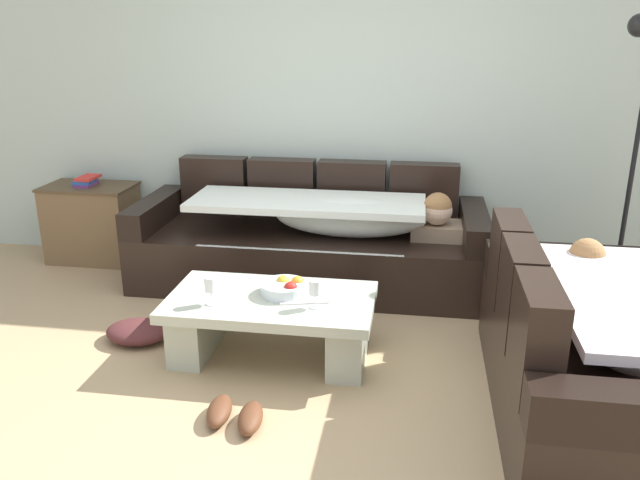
% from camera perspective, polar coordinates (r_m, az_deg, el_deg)
% --- Properties ---
extents(ground_plane, '(14.00, 14.00, 0.00)m').
position_cam_1_polar(ground_plane, '(3.48, -2.04, -14.07)').
color(ground_plane, tan).
extents(back_wall, '(9.00, 0.10, 2.70)m').
position_cam_1_polar(back_wall, '(5.08, 2.46, 12.62)').
color(back_wall, '#B6C9BD').
rests_on(back_wall, ground_plane).
extents(couch_along_wall, '(2.59, 0.92, 0.88)m').
position_cam_1_polar(couch_along_wall, '(4.82, -0.40, -0.19)').
color(couch_along_wall, black).
rests_on(couch_along_wall, ground_plane).
extents(couch_near_window, '(0.92, 1.80, 0.88)m').
position_cam_1_polar(couch_near_window, '(3.47, 22.86, -9.39)').
color(couch_near_window, black).
rests_on(couch_near_window, ground_plane).
extents(coffee_table, '(1.20, 0.68, 0.38)m').
position_cam_1_polar(coffee_table, '(3.79, -4.36, -7.07)').
color(coffee_table, '#B1B9A4').
rests_on(coffee_table, ground_plane).
extents(fruit_bowl, '(0.28, 0.28, 0.10)m').
position_cam_1_polar(fruit_bowl, '(3.76, -3.08, -4.27)').
color(fruit_bowl, silver).
rests_on(fruit_bowl, coffee_table).
extents(wine_glass_near_left, '(0.07, 0.07, 0.17)m').
position_cam_1_polar(wine_glass_near_left, '(3.64, -9.75, -4.03)').
color(wine_glass_near_left, silver).
rests_on(wine_glass_near_left, coffee_table).
extents(wine_glass_near_right, '(0.07, 0.07, 0.17)m').
position_cam_1_polar(wine_glass_near_right, '(3.54, -0.45, -4.37)').
color(wine_glass_near_right, silver).
rests_on(wine_glass_near_right, coffee_table).
extents(open_magazine, '(0.32, 0.27, 0.01)m').
position_cam_1_polar(open_magazine, '(3.72, -1.49, -5.05)').
color(open_magazine, white).
rests_on(open_magazine, coffee_table).
extents(side_cabinet, '(0.72, 0.44, 0.64)m').
position_cam_1_polar(side_cabinet, '(5.64, -19.65, 1.46)').
color(side_cabinet, brown).
rests_on(side_cabinet, ground_plane).
extents(book_stack_on_cabinet, '(0.17, 0.22, 0.07)m').
position_cam_1_polar(book_stack_on_cabinet, '(5.56, -20.14, 4.99)').
color(book_stack_on_cabinet, '#72337F').
rests_on(book_stack_on_cabinet, side_cabinet).
extents(floor_lamp, '(0.33, 0.31, 1.95)m').
position_cam_1_polar(floor_lamp, '(4.63, 25.89, 7.28)').
color(floor_lamp, black).
rests_on(floor_lamp, ground_plane).
extents(pair_of_shoes, '(0.32, 0.32, 0.09)m').
position_cam_1_polar(pair_of_shoes, '(3.31, -7.62, -15.18)').
color(pair_of_shoes, '#59331E').
rests_on(pair_of_shoes, ground_plane).
extents(crumpled_garment, '(0.42, 0.35, 0.12)m').
position_cam_1_polar(crumpled_garment, '(4.19, -15.96, -7.86)').
color(crumpled_garment, '#4C2323').
rests_on(crumpled_garment, ground_plane).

